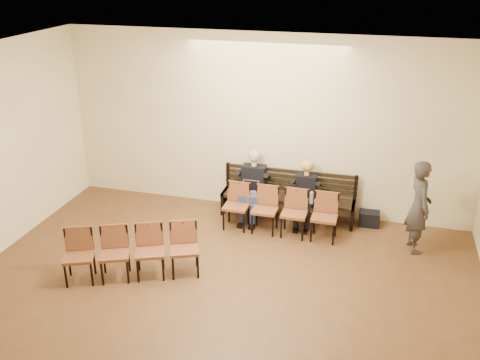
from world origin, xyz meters
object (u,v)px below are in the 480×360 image
object	(u,v)px
seated_man	(253,185)
bag	(369,219)
laptop	(249,195)
seated_woman	(305,196)
water_bottle	(311,203)
chair_row_front	(279,212)
bench	(287,207)
passerby	(420,200)
chair_row_back	(132,253)

from	to	relation	value
seated_man	bag	distance (m)	2.31
seated_man	laptop	bearing A→B (deg)	-93.68
seated_man	seated_woman	size ratio (longest dim) A/B	1.20
laptop	water_bottle	world-z (taller)	water_bottle
chair_row_front	bag	bearing A→B (deg)	25.73
seated_woman	laptop	xyz separation A→B (m)	(-1.04, -0.23, 0.01)
seated_woman	bench	bearing A→B (deg)	161.17
bench	passerby	xyz separation A→B (m)	(2.37, -0.60, 0.73)
passerby	seated_woman	bearing A→B (deg)	60.37
water_bottle	passerby	bearing A→B (deg)	-5.80
laptop	bag	bearing A→B (deg)	-1.37
passerby	chair_row_back	xyz separation A→B (m)	(-4.35, -2.10, -0.52)
water_bottle	passerby	distance (m)	1.90
seated_woman	laptop	bearing A→B (deg)	-167.51
bag	seated_man	bearing A→B (deg)	-174.38
passerby	chair_row_front	world-z (taller)	passerby
chair_row_front	chair_row_back	size ratio (longest dim) A/B	1.00
seated_woman	water_bottle	bearing A→B (deg)	-61.09
seated_woman	chair_row_front	world-z (taller)	seated_woman
chair_row_back	bag	bearing A→B (deg)	15.23
bench	laptop	world-z (taller)	laptop
bench	passerby	bearing A→B (deg)	-14.22
seated_man	bag	bearing A→B (deg)	5.62
chair_row_front	chair_row_back	distance (m)	2.83
water_bottle	bag	bearing A→B (deg)	25.89
seated_man	seated_woman	bearing A→B (deg)	0.00
seated_woman	chair_row_back	size ratio (longest dim) A/B	0.53
seated_man	bag	world-z (taller)	seated_man
bench	seated_man	xyz separation A→B (m)	(-0.67, -0.12, 0.44)
bench	water_bottle	distance (m)	0.74
laptop	water_bottle	size ratio (longest dim) A/B	1.31
seated_woman	water_bottle	distance (m)	0.33
seated_man	water_bottle	world-z (taller)	seated_man
bench	chair_row_back	xyz separation A→B (m)	(-1.98, -2.70, 0.21)
chair_row_front	laptop	bearing A→B (deg)	155.94
bench	water_bottle	world-z (taller)	water_bottle
bench	seated_woman	size ratio (longest dim) A/B	2.34
seated_man	chair_row_front	xyz separation A→B (m)	(0.64, -0.53, -0.24)
water_bottle	chair_row_back	world-z (taller)	chair_row_back
chair_row_front	chair_row_back	bearing A→B (deg)	-133.08
chair_row_back	bench	bearing A→B (deg)	30.68
laptop	passerby	size ratio (longest dim) A/B	0.17
bag	water_bottle	bearing A→B (deg)	-154.11
bag	passerby	bearing A→B (deg)	-41.20
laptop	bag	size ratio (longest dim) A/B	0.82
chair_row_back	seated_woman	bearing A→B (deg)	24.83
passerby	laptop	bearing A→B (deg)	69.08
bench	passerby	world-z (taller)	passerby
seated_woman	bag	distance (m)	1.30
passerby	seated_man	bearing A→B (deg)	64.79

